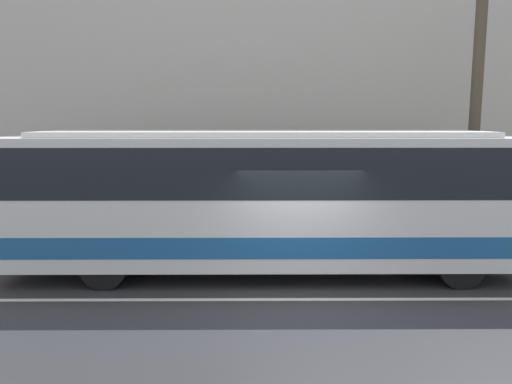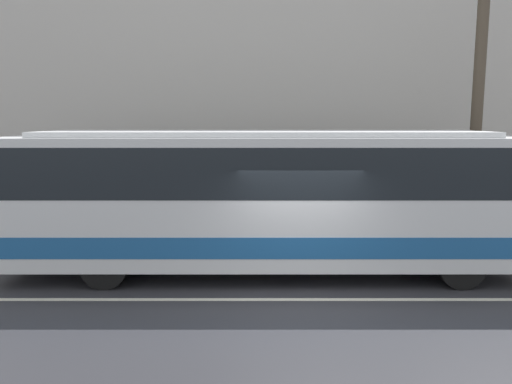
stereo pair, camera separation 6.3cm
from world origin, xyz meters
name	(u,v)px [view 2 (the right image)]	position (x,y,z in m)	size (l,w,h in m)	color
ground_plane	(301,300)	(0.00, 0.00, 0.00)	(60.00, 60.00, 0.00)	#333338
sidewalk	(285,232)	(0.00, 5.48, 0.08)	(60.00, 2.95, 0.16)	gray
building_facade	(283,50)	(0.00, 7.09, 5.71)	(60.00, 0.35, 11.82)	silver
lane_stripe	(301,299)	(0.00, 0.00, 0.00)	(54.00, 0.14, 0.01)	beige
transit_bus	(263,194)	(-0.72, 1.77, 1.83)	(11.46, 2.54, 3.25)	white
utility_pole_near	(477,105)	(5.19, 4.50, 3.88)	(0.31, 0.31, 7.44)	brown
pedestrian_waiting	(184,207)	(-3.00, 5.03, 0.94)	(0.36, 0.36, 1.67)	#333338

